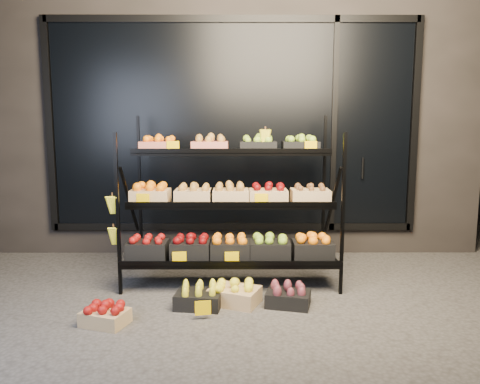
{
  "coord_description": "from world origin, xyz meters",
  "views": [
    {
      "loc": [
        0.08,
        -4.0,
        1.57
      ],
      "look_at": [
        0.09,
        0.55,
        0.91
      ],
      "focal_mm": 35.0,
      "sensor_mm": 36.0,
      "label": 1
    }
  ],
  "objects_px": {
    "display_rack": "(230,203)",
    "floor_crate_midright": "(235,293)",
    "floor_crate_left": "(105,314)",
    "floor_crate_midleft": "(199,297)"
  },
  "relations": [
    {
      "from": "floor_crate_left",
      "to": "floor_crate_midright",
      "type": "distance_m",
      "value": 1.11
    },
    {
      "from": "floor_crate_left",
      "to": "floor_crate_midleft",
      "type": "bearing_deg",
      "value": 45.67
    },
    {
      "from": "floor_crate_midleft",
      "to": "floor_crate_midright",
      "type": "height_order",
      "value": "floor_crate_midright"
    },
    {
      "from": "display_rack",
      "to": "floor_crate_midleft",
      "type": "relative_size",
      "value": 5.16
    },
    {
      "from": "display_rack",
      "to": "floor_crate_midleft",
      "type": "distance_m",
      "value": 1.04
    },
    {
      "from": "floor_crate_midleft",
      "to": "floor_crate_midright",
      "type": "xyz_separation_m",
      "value": [
        0.31,
        0.08,
        0.0
      ]
    },
    {
      "from": "display_rack",
      "to": "floor_crate_midright",
      "type": "xyz_separation_m",
      "value": [
        0.05,
        -0.65,
        -0.69
      ]
    },
    {
      "from": "display_rack",
      "to": "floor_crate_left",
      "type": "xyz_separation_m",
      "value": [
        -0.96,
        -1.09,
        -0.7
      ]
    },
    {
      "from": "display_rack",
      "to": "floor_crate_midright",
      "type": "distance_m",
      "value": 0.95
    },
    {
      "from": "display_rack",
      "to": "floor_crate_left",
      "type": "relative_size",
      "value": 5.45
    }
  ]
}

